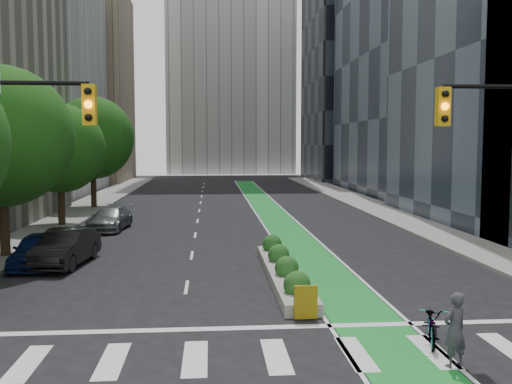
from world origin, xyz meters
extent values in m
plane|color=black|center=(0.00, 0.00, 0.00)|extent=(160.00, 160.00, 0.00)
cube|color=gray|center=(-11.80, 25.00, 0.07)|extent=(3.60, 90.00, 0.15)
cube|color=gray|center=(11.80, 25.00, 0.07)|extent=(3.60, 90.00, 0.15)
cube|color=#198A2E|center=(3.00, 30.00, 0.01)|extent=(2.20, 70.00, 0.01)
cube|color=tan|center=(-20.00, 66.00, 13.00)|extent=(14.00, 16.00, 26.00)
cube|color=black|center=(20.00, 68.00, 14.00)|extent=(14.00, 18.00, 28.00)
cylinder|color=black|center=(-11.00, 12.00, 2.52)|extent=(0.44, 0.44, 5.04)
sphere|color=#1C460F|center=(-11.00, 12.00, 5.58)|extent=(6.40, 6.40, 6.40)
cylinder|color=black|center=(-11.00, 22.00, 2.24)|extent=(0.44, 0.44, 4.48)
sphere|color=#1C460F|center=(-11.00, 22.00, 4.96)|extent=(5.60, 5.60, 5.60)
cylinder|color=black|center=(-11.00, 32.00, 2.58)|extent=(0.44, 0.44, 5.15)
sphere|color=#1C460F|center=(-11.00, 32.00, 5.70)|extent=(6.60, 6.60, 6.60)
cube|color=gold|center=(-4.70, 0.50, 6.25)|extent=(0.34, 0.28, 1.05)
sphere|color=orange|center=(-4.70, 0.34, 6.25)|extent=(0.20, 0.20, 0.20)
cube|color=gold|center=(4.70, 0.50, 6.25)|extent=(0.34, 0.28, 1.05)
sphere|color=orange|center=(4.70, 0.34, 6.25)|extent=(0.20, 0.20, 0.20)
cube|color=gray|center=(1.20, 7.00, 0.20)|extent=(1.20, 10.00, 0.40)
cube|color=yellow|center=(1.20, 1.80, 0.55)|extent=(0.70, 0.12, 1.00)
sphere|color=#194C19|center=(1.20, 3.50, 0.65)|extent=(0.90, 0.90, 0.90)
sphere|color=#194C19|center=(1.20, 6.00, 0.65)|extent=(0.90, 0.90, 0.90)
sphere|color=#194C19|center=(1.20, 8.50, 0.65)|extent=(0.90, 0.90, 0.90)
sphere|color=#194C19|center=(1.20, 11.00, 0.65)|extent=(0.90, 0.90, 0.90)
imported|color=gray|center=(4.20, -0.39, 0.52)|extent=(1.27, 2.10, 1.04)
imported|color=#36333D|center=(4.10, -2.00, 0.90)|extent=(0.77, 0.65, 1.79)
imported|color=#0C1A48|center=(-8.97, 10.01, 0.73)|extent=(1.83, 4.32, 1.46)
imported|color=black|center=(-7.85, 10.17, 0.78)|extent=(2.21, 4.89, 1.56)
imported|color=#595C5E|center=(-7.72, 20.43, 0.70)|extent=(2.38, 4.98, 1.40)
camera|label=1|loc=(-1.59, -14.63, 5.25)|focal=40.00mm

